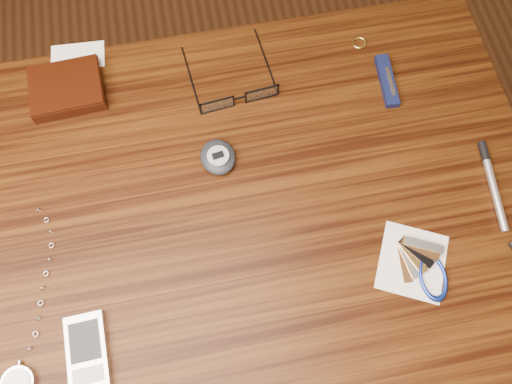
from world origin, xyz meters
TOP-DOWN VIEW (x-y plane):
  - ground at (0.00, 0.00)m, footprint 3.80×3.80m
  - desk at (0.00, 0.00)m, footprint 1.00×0.70m
  - wallet_and_card at (-0.20, 0.27)m, footprint 0.12×0.15m
  - eyeglasses at (0.07, 0.20)m, footprint 0.14×0.15m
  - gold_ring at (0.29, 0.28)m, footprint 0.03×0.03m
  - pocket_watch at (-0.29, -0.16)m, footprint 0.08×0.26m
  - pda_phone at (-0.20, -0.14)m, footprint 0.06×0.10m
  - pedometer at (0.02, 0.10)m, footprint 0.06×0.07m
  - notepad_keys at (0.28, -0.12)m, footprint 0.13×0.13m
  - pocket_knife at (0.31, 0.19)m, footprint 0.03×0.10m
  - silver_pen at (0.42, -0.01)m, footprint 0.03×0.15m

SIDE VIEW (x-z plane):
  - ground at x=0.00m, z-range 0.00..0.00m
  - desk at x=0.00m, z-range 0.27..1.02m
  - gold_ring at x=0.29m, z-range 0.75..0.75m
  - notepad_keys at x=0.28m, z-range 0.75..0.76m
  - silver_pen at x=0.42m, z-range 0.75..0.76m
  - pocket_watch at x=-0.29m, z-range 0.75..0.76m
  - pocket_knife at x=0.31m, z-range 0.75..0.76m
  - pda_phone at x=-0.20m, z-range 0.75..0.76m
  - pedometer at x=0.02m, z-range 0.75..0.77m
  - wallet_and_card at x=-0.20m, z-range 0.75..0.77m
  - eyeglasses at x=0.07m, z-range 0.75..0.78m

